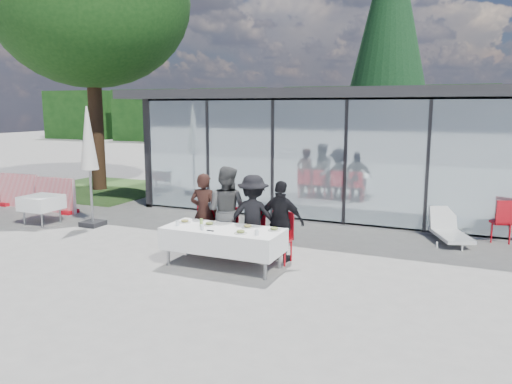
# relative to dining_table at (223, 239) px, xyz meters

# --- Properties ---
(ground) EXTENTS (90.00, 90.00, 0.00)m
(ground) POSITION_rel_dining_table_xyz_m (0.26, 0.09, -0.54)
(ground) COLOR gray
(ground) RESTS_ON ground
(pavilion) EXTENTS (14.80, 8.80, 3.44)m
(pavilion) POSITION_rel_dining_table_xyz_m (2.27, 8.26, 1.61)
(pavilion) COLOR gray
(pavilion) RESTS_ON ground
(treeline) EXTENTS (62.50, 2.00, 4.40)m
(treeline) POSITION_rel_dining_table_xyz_m (-1.74, 28.09, 1.66)
(treeline) COLOR black
(treeline) RESTS_ON ground
(dining_table) EXTENTS (2.26, 0.96, 0.75)m
(dining_table) POSITION_rel_dining_table_xyz_m (0.00, 0.00, 0.00)
(dining_table) COLOR white
(dining_table) RESTS_ON ground
(diner_a) EXTENTS (0.67, 0.67, 1.65)m
(diner_a) POSITION_rel_dining_table_xyz_m (-0.83, 0.75, 0.29)
(diner_a) COLOR #321B16
(diner_a) RESTS_ON ground
(diner_chair_a) EXTENTS (0.44, 0.44, 0.97)m
(diner_chair_a) POSITION_rel_dining_table_xyz_m (-0.83, 0.75, -0.00)
(diner_chair_a) COLOR red
(diner_chair_a) RESTS_ON ground
(diner_b) EXTENTS (0.90, 0.90, 1.82)m
(diner_b) POSITION_rel_dining_table_xyz_m (-0.31, 0.75, 0.37)
(diner_b) COLOR #4F4F4F
(diner_b) RESTS_ON ground
(diner_chair_b) EXTENTS (0.44, 0.44, 0.97)m
(diner_chair_b) POSITION_rel_dining_table_xyz_m (-0.31, 0.75, -0.00)
(diner_chair_b) COLOR red
(diner_chair_b) RESTS_ON ground
(diner_c) EXTENTS (1.31, 1.31, 1.67)m
(diner_c) POSITION_rel_dining_table_xyz_m (0.28, 0.75, 0.30)
(diner_c) COLOR black
(diner_c) RESTS_ON ground
(diner_chair_c) EXTENTS (0.44, 0.44, 0.97)m
(diner_chair_c) POSITION_rel_dining_table_xyz_m (0.28, 0.75, -0.00)
(diner_chair_c) COLOR red
(diner_chair_c) RESTS_ON ground
(diner_d) EXTENTS (0.98, 0.98, 1.59)m
(diner_d) POSITION_rel_dining_table_xyz_m (0.88, 0.75, 0.26)
(diner_d) COLOR black
(diner_d) RESTS_ON ground
(diner_chair_d) EXTENTS (0.44, 0.44, 0.97)m
(diner_chair_d) POSITION_rel_dining_table_xyz_m (0.88, 0.75, -0.00)
(diner_chair_d) COLOR red
(diner_chair_d) RESTS_ON ground
(plate_a) EXTENTS (0.24, 0.24, 0.07)m
(plate_a) POSITION_rel_dining_table_xyz_m (-0.88, 0.08, 0.24)
(plate_a) COLOR silver
(plate_a) RESTS_ON dining_table
(plate_b) EXTENTS (0.24, 0.24, 0.07)m
(plate_b) POSITION_rel_dining_table_xyz_m (-0.34, 0.10, 0.24)
(plate_b) COLOR silver
(plate_b) RESTS_ON dining_table
(plate_c) EXTENTS (0.24, 0.24, 0.07)m
(plate_c) POSITION_rel_dining_table_xyz_m (0.42, 0.20, 0.24)
(plate_c) COLOR silver
(plate_c) RESTS_ON dining_table
(plate_d) EXTENTS (0.24, 0.24, 0.07)m
(plate_d) POSITION_rel_dining_table_xyz_m (0.95, 0.21, 0.24)
(plate_d) COLOR silver
(plate_d) RESTS_ON dining_table
(plate_extra) EXTENTS (0.24, 0.24, 0.07)m
(plate_extra) POSITION_rel_dining_table_xyz_m (0.48, -0.23, 0.24)
(plate_extra) COLOR silver
(plate_extra) RESTS_ON dining_table
(juice_bottle) EXTENTS (0.06, 0.06, 0.15)m
(juice_bottle) POSITION_rel_dining_table_xyz_m (-0.44, -0.04, 0.29)
(juice_bottle) COLOR #8EB94D
(juice_bottle) RESTS_ON dining_table
(drinking_glasses) EXTENTS (1.74, 0.17, 0.10)m
(drinking_glasses) POSITION_rel_dining_table_xyz_m (-0.13, -0.23, 0.26)
(drinking_glasses) COLOR silver
(drinking_glasses) RESTS_ON dining_table
(folded_eyeglasses) EXTENTS (0.14, 0.03, 0.01)m
(folded_eyeglasses) POSITION_rel_dining_table_xyz_m (-0.11, -0.29, 0.22)
(folded_eyeglasses) COLOR black
(folded_eyeglasses) RESTS_ON dining_table
(spare_table_left) EXTENTS (0.86, 0.86, 0.74)m
(spare_table_left) POSITION_rel_dining_table_xyz_m (-5.87, 1.21, 0.02)
(spare_table_left) COLOR white
(spare_table_left) RESTS_ON ground
(spare_chair_b) EXTENTS (0.58, 0.58, 0.97)m
(spare_chair_b) POSITION_rel_dining_table_xyz_m (4.90, 3.98, -0.00)
(spare_chair_b) COLOR red
(spare_chair_b) RESTS_ON ground
(market_umbrella) EXTENTS (0.50, 0.50, 3.00)m
(market_umbrella) POSITION_rel_dining_table_xyz_m (-4.55, 1.58, 1.47)
(market_umbrella) COLOR black
(market_umbrella) RESTS_ON ground
(lounger) EXTENTS (1.07, 1.46, 0.72)m
(lounger) POSITION_rel_dining_table_xyz_m (3.80, 3.64, -0.28)
(lounger) COLOR silver
(lounger) RESTS_ON ground
(deciduous_tree) EXTENTS (7.04, 6.40, 9.38)m
(deciduous_tree) POSITION_rel_dining_table_xyz_m (-8.24, 6.09, 5.94)
(deciduous_tree) COLOR #382316
(deciduous_tree) RESTS_ON ground
(conifer_tree) EXTENTS (4.00, 4.00, 10.50)m
(conifer_tree) POSITION_rel_dining_table_xyz_m (0.76, 13.09, 5.45)
(conifer_tree) COLOR #382316
(conifer_tree) RESTS_ON ground
(grass_patch) EXTENTS (5.00, 5.00, 0.02)m
(grass_patch) POSITION_rel_dining_table_xyz_m (-8.24, 6.09, -0.53)
(grass_patch) COLOR #385926
(grass_patch) RESTS_ON ground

